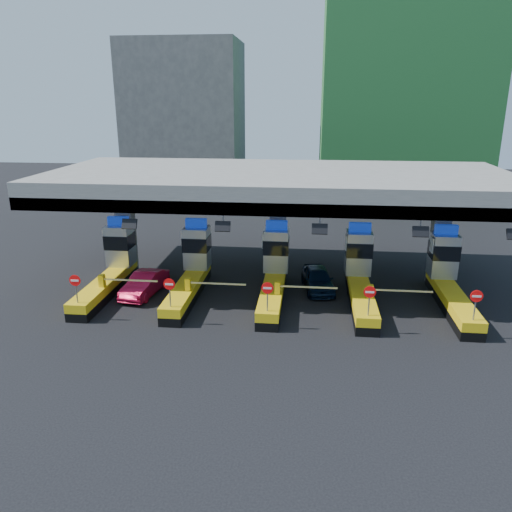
# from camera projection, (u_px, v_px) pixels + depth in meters

# --- Properties ---
(ground) EXTENTS (120.00, 120.00, 0.00)m
(ground) POSITION_uv_depth(u_px,v_px,m) (274.00, 295.00, 29.80)
(ground) COLOR black
(ground) RESTS_ON ground
(toll_canopy) EXTENTS (28.00, 12.09, 7.00)m
(toll_canopy) POSITION_uv_depth(u_px,v_px,m) (278.00, 185.00, 30.68)
(toll_canopy) COLOR slate
(toll_canopy) RESTS_ON ground
(toll_lane_far_left) EXTENTS (4.43, 8.00, 4.16)m
(toll_lane_far_left) POSITION_uv_depth(u_px,v_px,m) (113.00, 266.00, 30.68)
(toll_lane_far_left) COLOR black
(toll_lane_far_left) RESTS_ON ground
(toll_lane_left) EXTENTS (4.43, 8.00, 4.16)m
(toll_lane_left) POSITION_uv_depth(u_px,v_px,m) (192.00, 269.00, 30.16)
(toll_lane_left) COLOR black
(toll_lane_left) RESTS_ON ground
(toll_lane_center) EXTENTS (4.43, 8.00, 4.16)m
(toll_lane_center) POSITION_uv_depth(u_px,v_px,m) (274.00, 272.00, 29.65)
(toll_lane_center) COLOR black
(toll_lane_center) RESTS_ON ground
(toll_lane_right) EXTENTS (4.43, 8.00, 4.16)m
(toll_lane_right) POSITION_uv_depth(u_px,v_px,m) (360.00, 275.00, 29.13)
(toll_lane_right) COLOR black
(toll_lane_right) RESTS_ON ground
(toll_lane_far_right) EXTENTS (4.43, 8.00, 4.16)m
(toll_lane_far_right) POSITION_uv_depth(u_px,v_px,m) (448.00, 278.00, 28.62)
(toll_lane_far_right) COLOR black
(toll_lane_far_right) RESTS_ON ground
(bg_building_scaffold) EXTENTS (18.00, 12.00, 28.00)m
(bg_building_scaffold) POSITION_uv_depth(u_px,v_px,m) (406.00, 72.00, 54.69)
(bg_building_scaffold) COLOR #1E5926
(bg_building_scaffold) RESTS_ON ground
(bg_building_concrete) EXTENTS (14.00, 10.00, 18.00)m
(bg_building_concrete) POSITION_uv_depth(u_px,v_px,m) (185.00, 117.00, 62.66)
(bg_building_concrete) COLOR #4C4C49
(bg_building_concrete) RESTS_ON ground
(van) EXTENTS (2.32, 4.38, 1.42)m
(van) POSITION_uv_depth(u_px,v_px,m) (318.00, 279.00, 30.45)
(van) COLOR black
(van) RESTS_ON ground
(red_car) EXTENTS (2.03, 4.27, 1.35)m
(red_car) POSITION_uv_depth(u_px,v_px,m) (145.00, 284.00, 29.72)
(red_car) COLOR #B60E31
(red_car) RESTS_ON ground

